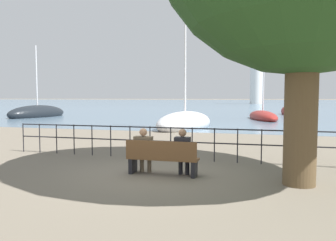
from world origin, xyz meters
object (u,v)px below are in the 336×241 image
(seated_person_left, at_px, (144,148))
(harbor_lighthouse, at_px, (257,76))
(seated_person_right, at_px, (183,150))
(sailboat_1, at_px, (185,123))
(park_bench, at_px, (162,158))
(sailboat_3, at_px, (263,116))
(sailboat_0, at_px, (295,111))
(sailboat_2, at_px, (38,113))

(seated_person_left, height_order, harbor_lighthouse, harbor_lighthouse)
(seated_person_left, relative_size, seated_person_right, 0.99)
(seated_person_left, xyz_separation_m, sailboat_1, (-1.76, 12.77, -0.32))
(seated_person_left, bearing_deg, park_bench, -8.41)
(sailboat_3, height_order, harbor_lighthouse, harbor_lighthouse)
(park_bench, height_order, sailboat_0, sailboat_0)
(park_bench, bearing_deg, sailboat_3, 83.40)
(seated_person_right, xyz_separation_m, sailboat_3, (2.17, 23.19, -0.40))
(sailboat_0, height_order, sailboat_3, sailboat_0)
(seated_person_right, bearing_deg, sailboat_1, 102.40)
(park_bench, xyz_separation_m, harbor_lighthouse, (1.47, 99.32, 8.42))
(seated_person_left, bearing_deg, sailboat_3, 82.10)
(sailboat_0, bearing_deg, seated_person_left, -119.55)
(seated_person_left, height_order, sailboat_2, sailboat_2)
(seated_person_right, bearing_deg, sailboat_2, 134.13)
(park_bench, bearing_deg, harbor_lighthouse, 89.15)
(sailboat_2, xyz_separation_m, sailboat_3, (22.33, 2.40, -0.10))
(seated_person_left, distance_m, sailboat_0, 33.10)
(sailboat_1, height_order, sailboat_3, sailboat_1)
(seated_person_right, xyz_separation_m, harbor_lighthouse, (0.95, 99.24, 8.19))
(sailboat_1, relative_size, sailboat_2, 1.08)
(sailboat_0, bearing_deg, sailboat_1, -131.32)
(seated_person_left, relative_size, harbor_lighthouse, 0.06)
(seated_person_right, distance_m, harbor_lighthouse, 99.58)
(sailboat_1, relative_size, harbor_lighthouse, 0.44)
(sailboat_0, bearing_deg, seated_person_right, -117.77)
(sailboat_3, bearing_deg, seated_person_left, -109.84)
(sailboat_1, distance_m, harbor_lighthouse, 86.97)
(park_bench, height_order, harbor_lighthouse, harbor_lighthouse)
(harbor_lighthouse, bearing_deg, sailboat_0, -85.84)
(harbor_lighthouse, bearing_deg, seated_person_right, -90.55)
(park_bench, relative_size, seated_person_left, 1.55)
(sailboat_2, bearing_deg, sailboat_1, -17.52)
(seated_person_right, bearing_deg, harbor_lighthouse, 89.45)
(sailboat_1, bearing_deg, sailboat_2, 166.24)
(sailboat_1, xyz_separation_m, sailboat_3, (4.98, 10.42, -0.07))
(seated_person_left, distance_m, sailboat_2, 28.24)
(seated_person_right, relative_size, sailboat_3, 0.15)
(park_bench, bearing_deg, sailboat_2, 133.26)
(sailboat_0, relative_size, sailboat_3, 1.27)
(sailboat_1, distance_m, sailboat_3, 11.55)
(seated_person_left, bearing_deg, sailboat_2, 132.60)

